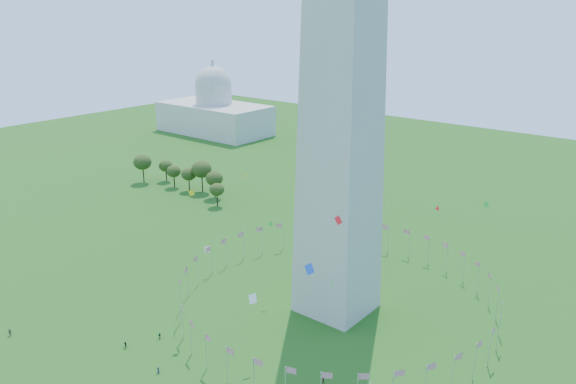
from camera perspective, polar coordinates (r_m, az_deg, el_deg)
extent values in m
cylinder|color=silver|center=(133.19, 19.79, -14.72)|extent=(0.24, 0.24, 9.00)
cylinder|color=silver|center=(139.05, 20.56, -13.32)|extent=(0.24, 0.24, 9.00)
cylinder|color=silver|center=(145.11, 20.78, -11.95)|extent=(0.24, 0.24, 9.00)
cylinder|color=silver|center=(151.17, 20.51, -10.64)|extent=(0.24, 0.24, 9.00)
cylinder|color=silver|center=(157.06, 19.82, -9.43)|extent=(0.24, 0.24, 9.00)
cylinder|color=silver|center=(162.63, 18.78, -8.33)|extent=(0.24, 0.24, 9.00)
cylinder|color=silver|center=(167.75, 17.45, -7.35)|extent=(0.24, 0.24, 9.00)
cylinder|color=silver|center=(172.30, 15.88, -6.49)|extent=(0.24, 0.24, 9.00)
cylinder|color=silver|center=(176.20, 14.11, -5.77)|extent=(0.24, 0.24, 9.00)
cylinder|color=silver|center=(179.38, 12.19, -5.18)|extent=(0.24, 0.24, 9.00)
cylinder|color=silver|center=(181.78, 10.16, -4.72)|extent=(0.24, 0.24, 9.00)
cylinder|color=silver|center=(183.36, 8.04, -4.40)|extent=(0.24, 0.24, 9.00)
cylinder|color=silver|center=(184.09, 5.88, -4.22)|extent=(0.24, 0.24, 9.00)
cylinder|color=silver|center=(183.96, 3.71, -4.17)|extent=(0.24, 0.24, 9.00)
cylinder|color=silver|center=(182.97, 1.55, -4.27)|extent=(0.24, 0.24, 9.00)
cylinder|color=silver|center=(181.14, -0.56, -4.50)|extent=(0.24, 0.24, 9.00)
cylinder|color=silver|center=(178.50, -2.59, -4.88)|extent=(0.24, 0.24, 9.00)
cylinder|color=silver|center=(175.10, -4.50, -5.39)|extent=(0.24, 0.24, 9.00)
cylinder|color=silver|center=(170.99, -6.26, -6.05)|extent=(0.24, 0.24, 9.00)
cylinder|color=silver|center=(166.26, -7.81, -6.86)|extent=(0.24, 0.24, 9.00)
cylinder|color=silver|center=(161.00, -9.12, -7.80)|extent=(0.24, 0.24, 9.00)
cylinder|color=silver|center=(155.32, -10.12, -8.88)|extent=(0.24, 0.24, 9.00)
cylinder|color=silver|center=(149.36, -10.76, -10.09)|extent=(0.24, 0.24, 9.00)
cylinder|color=silver|center=(143.28, -10.97, -11.41)|extent=(0.24, 0.24, 9.00)
cylinder|color=silver|center=(137.26, -10.68, -12.81)|extent=(0.24, 0.24, 9.00)
cylinder|color=silver|center=(131.49, -9.83, -14.27)|extent=(0.24, 0.24, 9.00)
cylinder|color=silver|center=(126.22, -8.36, -15.71)|extent=(0.24, 0.24, 9.00)
cylinder|color=silver|center=(121.66, -6.24, -17.07)|extent=(0.24, 0.24, 9.00)
cylinder|color=silver|center=(118.04, -3.51, -18.23)|extent=(0.24, 0.24, 9.00)
cylinder|color=silver|center=(119.02, 13.76, -18.45)|extent=(0.24, 0.24, 9.00)
cylinder|color=silver|center=(122.94, 16.40, -17.37)|extent=(0.24, 0.24, 9.00)
cylinder|color=silver|center=(127.74, 18.42, -16.10)|extent=(0.24, 0.24, 9.00)
imported|color=#5C1518|center=(123.51, 3.55, -18.47)|extent=(0.91, 1.00, 1.67)
imported|color=#1F2B48|center=(129.04, -13.04, -17.22)|extent=(0.87, 0.81, 1.46)
imported|color=#173A24|center=(140.13, -12.91, -14.04)|extent=(0.83, 1.08, 1.63)
imported|color=#292929|center=(138.85, -16.18, -14.69)|extent=(1.52, 0.88, 1.54)
imported|color=#242424|center=(152.94, -26.40, -12.67)|extent=(0.85, 1.25, 1.79)
plane|color=green|center=(121.96, 4.56, -9.30)|extent=(1.59, 2.38, 2.05)
plane|color=blue|center=(90.66, 2.20, -7.84)|extent=(1.80, 0.97, 1.94)
plane|color=yellow|center=(133.13, -9.78, -0.09)|extent=(0.57, 1.88, 1.80)
plane|color=yellow|center=(179.73, -4.34, 1.65)|extent=(0.39, 1.57, 1.53)
plane|color=green|center=(147.62, -1.79, -3.24)|extent=(1.46, 0.11, 1.46)
plane|color=red|center=(112.19, 5.14, -2.87)|extent=(1.49, 1.57, 1.82)
plane|color=green|center=(121.38, 19.52, -1.20)|extent=(1.19, 0.80, 1.40)
plane|color=white|center=(116.50, 8.33, -18.67)|extent=(0.55, 1.68, 1.71)
plane|color=white|center=(122.88, -3.60, -10.77)|extent=(2.00, 1.66, 2.23)
plane|color=white|center=(164.87, -8.22, -5.80)|extent=(0.50, 2.04, 2.07)
plane|color=red|center=(120.57, 14.94, -1.62)|extent=(1.11, 0.50, 1.04)
ellipsoid|color=#3A521B|center=(257.57, -14.52, 2.29)|extent=(7.98, 7.98, 12.48)
ellipsoid|color=#3A521B|center=(257.50, -12.29, 2.11)|extent=(6.09, 6.09, 9.51)
ellipsoid|color=#3A521B|center=(248.00, -11.51, 1.55)|extent=(6.14, 6.14, 9.59)
ellipsoid|color=#3A521B|center=(241.59, -10.03, 1.24)|extent=(6.38, 6.38, 9.97)
ellipsoid|color=#3A521B|center=(239.17, -8.74, 1.55)|extent=(8.48, 8.48, 13.25)
ellipsoid|color=#3A521B|center=(231.11, -7.47, 0.73)|extent=(7.08, 7.08, 11.07)
ellipsoid|color=#3A521B|center=(221.43, -7.22, -0.31)|extent=(5.88, 5.88, 9.19)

